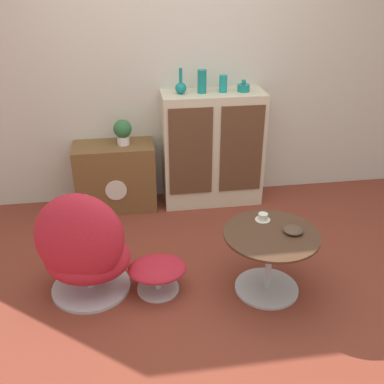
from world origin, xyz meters
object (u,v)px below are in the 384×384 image
at_px(coffee_table, 270,255).
at_px(bowl, 293,230).
at_px(tv_console, 116,176).
at_px(egg_chair, 84,250).
at_px(vase_inner_right, 223,84).
at_px(teacup, 263,218).
at_px(vase_rightmost, 243,87).
at_px(vase_inner_left, 202,81).
at_px(sideboard, 212,149).
at_px(ottoman, 157,271).
at_px(vase_leftmost, 181,87).
at_px(potted_plant, 123,131).

distance_m(coffee_table, bowl, 0.24).
relative_size(tv_console, egg_chair, 0.89).
bearing_deg(vase_inner_right, teacup, -87.97).
bearing_deg(bowl, vase_rightmost, 90.58).
distance_m(tv_console, egg_chair, 1.28).
bearing_deg(vase_inner_right, vase_inner_left, -180.00).
distance_m(sideboard, vase_inner_right, 0.62).
xyz_separation_m(sideboard, tv_console, (-0.91, 0.00, -0.22)).
distance_m(coffee_table, vase_rightmost, 1.63).
relative_size(egg_chair, ottoman, 2.00).
xyz_separation_m(vase_leftmost, vase_inner_right, (0.38, 0.00, 0.01)).
relative_size(coffee_table, teacup, 6.02).
relative_size(egg_chair, teacup, 7.60).
distance_m(sideboard, coffee_table, 1.43).
relative_size(tv_console, bowl, 5.42).
bearing_deg(vase_inner_left, sideboard, -2.13).
distance_m(sideboard, vase_inner_left, 0.64).
bearing_deg(tv_console, ottoman, -77.81).
bearing_deg(potted_plant, vase_inner_right, 0.21).
bearing_deg(tv_console, bowl, -49.69).
bearing_deg(sideboard, ottoman, -116.10).
height_order(vase_rightmost, potted_plant, vase_rightmost).
bearing_deg(vase_inner_right, vase_leftmost, -180.00).
xyz_separation_m(sideboard, ottoman, (-0.63, -1.30, -0.37)).
height_order(vase_inner_left, bowl, vase_inner_left).
height_order(sideboard, vase_rightmost, vase_rightmost).
height_order(sideboard, vase_inner_left, vase_inner_left).
relative_size(vase_inner_right, potted_plant, 0.66).
distance_m(sideboard, ottoman, 1.49).
bearing_deg(vase_leftmost, vase_rightmost, 0.00).
relative_size(vase_rightmost, bowl, 0.81).
bearing_deg(coffee_table, vase_rightmost, 84.65).
xyz_separation_m(vase_inner_right, teacup, (0.04, -1.23, -0.65)).
bearing_deg(teacup, vase_inner_left, 100.73).
bearing_deg(teacup, vase_inner_right, 92.03).
bearing_deg(teacup, tv_console, 130.37).
bearing_deg(sideboard, egg_chair, -131.68).
bearing_deg(vase_rightmost, egg_chair, -137.77).
relative_size(vase_leftmost, teacup, 2.05).
xyz_separation_m(teacup, bowl, (0.16, -0.19, -0.00)).
distance_m(egg_chair, coffee_table, 1.27).
height_order(vase_inner_right, teacup, vase_inner_right).
bearing_deg(coffee_table, egg_chair, 173.40).
relative_size(vase_leftmost, potted_plant, 0.97).
height_order(vase_leftmost, vase_rightmost, vase_leftmost).
bearing_deg(vase_rightmost, coffee_table, -95.35).
bearing_deg(bowl, tv_console, 130.31).
distance_m(vase_leftmost, bowl, 1.66).
xyz_separation_m(sideboard, potted_plant, (-0.82, 0.00, 0.22)).
distance_m(tv_console, vase_leftmost, 1.03).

